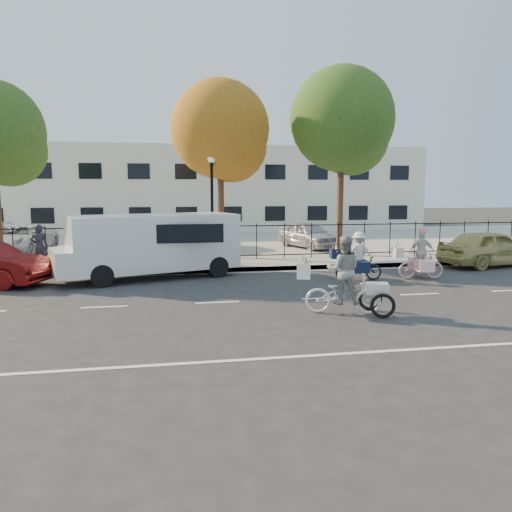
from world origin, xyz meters
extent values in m
plane|color=#333334|center=(0.00, 0.00, 0.00)|extent=(120.00, 120.00, 0.00)
cube|color=#A8A399|center=(0.00, 5.05, 0.07)|extent=(60.00, 0.10, 0.15)
cube|color=#A8A399|center=(0.00, 6.10, 0.07)|extent=(60.00, 2.20, 0.15)
cube|color=#A8A399|center=(0.00, 15.00, 0.07)|extent=(60.00, 15.60, 0.15)
cube|color=silver|center=(0.00, 25.00, 3.00)|extent=(34.00, 10.00, 6.00)
cylinder|color=black|center=(0.50, 6.80, 2.15)|extent=(0.12, 0.12, 4.00)
sphere|color=white|center=(0.50, 6.80, 4.30)|extent=(0.36, 0.36, 0.36)
cylinder|color=black|center=(-2.20, 6.80, 1.05)|extent=(0.06, 0.06, 1.80)
cylinder|color=black|center=(-1.50, 6.80, 1.05)|extent=(0.06, 0.06, 1.80)
cube|color=#59140F|center=(-1.85, 6.80, 1.65)|extent=(0.85, 0.04, 0.60)
imported|color=white|center=(2.97, -1.74, 0.49)|extent=(1.98, 1.18, 0.98)
imported|color=white|center=(2.97, -1.74, 1.10)|extent=(0.99, 0.87, 1.72)
cube|color=white|center=(2.03, -1.45, 1.09)|extent=(0.49, 0.67, 0.39)
cone|color=white|center=(2.03, -1.32, 1.35)|extent=(0.15, 0.15, 0.20)
cone|color=white|center=(2.03, -1.58, 1.35)|extent=(0.15, 0.15, 0.20)
torus|color=black|center=(3.75, -2.36, 0.31)|extent=(0.61, 0.26, 0.61)
torus|color=black|center=(3.75, -1.60, 0.31)|extent=(0.61, 0.26, 0.61)
cube|color=white|center=(3.75, -1.98, 0.66)|extent=(0.63, 0.53, 0.27)
imported|color=#D2A0AB|center=(7.30, 2.37, 0.47)|extent=(1.60, 0.65, 0.93)
imported|color=silver|center=(7.30, 2.37, 0.94)|extent=(0.90, 0.48, 1.47)
cube|color=#FFC2C7|center=(6.47, 2.49, 0.93)|extent=(0.35, 0.55, 0.34)
cone|color=silver|center=(6.47, 2.49, 1.23)|extent=(0.11, 0.11, 0.30)
cube|color=#FFC2C7|center=(7.30, 2.37, 0.51)|extent=(0.68, 1.27, 0.37)
sphere|color=pink|center=(7.30, 2.37, 1.66)|extent=(0.26, 0.26, 0.26)
imported|color=black|center=(5.10, 2.56, 0.42)|extent=(1.65, 0.76, 0.83)
imported|color=silver|center=(5.10, 2.56, 0.93)|extent=(1.01, 0.66, 1.46)
cube|color=black|center=(4.27, 2.68, 0.92)|extent=(0.34, 0.54, 0.33)
cone|color=gold|center=(4.27, 2.84, 1.11)|extent=(0.11, 0.22, 0.30)
cone|color=gold|center=(4.27, 2.51, 1.11)|extent=(0.11, 0.22, 0.30)
cube|color=black|center=(5.10, 2.56, 0.51)|extent=(0.67, 1.26, 0.37)
cube|color=white|center=(-1.76, 4.26, 1.26)|extent=(6.03, 3.69, 1.89)
cube|color=white|center=(-4.85, 4.26, 0.73)|extent=(1.11, 2.11, 0.84)
cylinder|color=black|center=(-3.75, 3.34, 0.37)|extent=(0.78, 0.48, 0.73)
cylinder|color=black|center=(-3.75, 5.18, 0.37)|extent=(0.78, 0.48, 0.73)
cylinder|color=black|center=(0.23, 3.34, 0.37)|extent=(0.78, 0.48, 0.73)
cylinder|color=black|center=(0.23, 5.18, 0.37)|extent=(0.78, 0.48, 0.73)
imported|color=tan|center=(11.43, 4.50, 0.73)|extent=(4.55, 2.50, 1.47)
imported|color=black|center=(-5.96, 6.00, 0.98)|extent=(0.62, 0.42, 1.67)
imported|color=silver|center=(-8.05, 11.46, 0.78)|extent=(2.79, 4.79, 1.25)
imported|color=#45474C|center=(1.01, 10.81, 0.77)|extent=(1.89, 3.95, 1.25)
imported|color=#AEAFB6|center=(5.65, 10.62, 0.80)|extent=(2.68, 4.13, 1.31)
sphere|color=#385B1E|center=(-7.38, 8.08, 4.63)|extent=(2.91, 2.91, 2.91)
cylinder|color=#442D1D|center=(1.01, 8.20, 2.45)|extent=(0.28, 0.28, 4.89)
sphere|color=#9F6219|center=(1.01, 8.20, 5.59)|extent=(4.19, 4.19, 4.19)
sphere|color=#9F6219|center=(1.51, 8.40, 4.89)|extent=(3.08, 3.08, 3.08)
cylinder|color=#442D1D|center=(6.35, 8.03, 2.68)|extent=(0.28, 0.28, 5.35)
sphere|color=#385B1E|center=(6.35, 8.03, 6.12)|extent=(4.59, 4.59, 4.59)
sphere|color=#385B1E|center=(6.85, 8.23, 5.35)|extent=(3.36, 3.36, 3.36)
camera|label=1|loc=(-1.33, -13.35, 3.11)|focal=35.00mm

